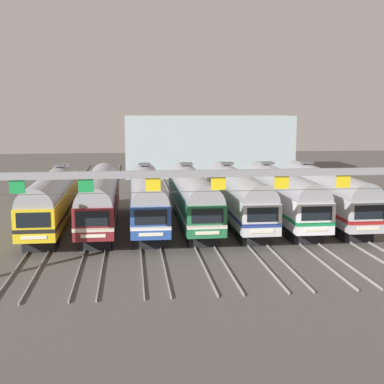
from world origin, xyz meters
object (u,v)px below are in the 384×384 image
(commuter_train_green, at_px, (193,196))
(catenary_gantry, at_px, (218,187))
(commuter_train_maroon, at_px, (100,197))
(commuter_train_blue, at_px, (147,196))
(commuter_train_silver, at_px, (237,195))
(commuter_train_white, at_px, (281,194))
(commuter_train_yellow, at_px, (52,198))
(commuter_train_stainless, at_px, (325,193))

(commuter_train_green, bearing_deg, catenary_gantry, -90.00)
(commuter_train_maroon, relative_size, commuter_train_blue, 1.00)
(commuter_train_silver, relative_size, commuter_train_white, 1.00)
(commuter_train_green, relative_size, commuter_train_silver, 1.00)
(commuter_train_yellow, distance_m, commuter_train_blue, 7.97)
(commuter_train_yellow, distance_m, catenary_gantry, 18.23)
(commuter_train_silver, height_order, commuter_train_stainless, same)
(commuter_train_white, xyz_separation_m, catenary_gantry, (-7.97, -13.50, 2.73))
(catenary_gantry, bearing_deg, commuter_train_silver, 73.56)
(catenary_gantry, bearing_deg, commuter_train_green, 90.00)
(commuter_train_blue, distance_m, commuter_train_white, 11.95)
(commuter_train_yellow, distance_m, commuter_train_stainless, 23.90)
(commuter_train_blue, xyz_separation_m, commuter_train_green, (3.98, 0.00, 0.00))
(commuter_train_yellow, relative_size, commuter_train_stainless, 1.00)
(commuter_train_silver, bearing_deg, catenary_gantry, -106.44)
(commuter_train_blue, bearing_deg, commuter_train_silver, 0.00)
(commuter_train_blue, relative_size, commuter_train_green, 1.00)
(commuter_train_stainless, bearing_deg, commuter_train_green, 180.00)
(commuter_train_yellow, bearing_deg, commuter_train_blue, 0.00)
(commuter_train_stainless, height_order, catenary_gantry, catenary_gantry)
(catenary_gantry, bearing_deg, commuter_train_blue, 106.44)
(commuter_train_maroon, relative_size, commuter_train_white, 1.00)
(commuter_train_silver, xyz_separation_m, commuter_train_stainless, (7.97, 0.00, 0.00))
(commuter_train_blue, relative_size, commuter_train_white, 1.00)
(commuter_train_yellow, height_order, commuter_train_maroon, commuter_train_yellow)
(commuter_train_silver, bearing_deg, commuter_train_stainless, 0.00)
(commuter_train_white, bearing_deg, commuter_train_silver, 180.00)
(commuter_train_yellow, xyz_separation_m, catenary_gantry, (11.95, -13.50, 2.73))
(commuter_train_blue, relative_size, commuter_train_silver, 1.00)
(commuter_train_blue, bearing_deg, commuter_train_maroon, -179.94)
(commuter_train_yellow, distance_m, commuter_train_green, 11.95)
(commuter_train_stainless, distance_m, catenary_gantry, 18.23)
(commuter_train_silver, bearing_deg, commuter_train_white, 0.00)
(commuter_train_white, bearing_deg, commuter_train_yellow, 180.00)
(commuter_train_stainless, bearing_deg, commuter_train_white, 180.00)
(commuter_train_maroon, distance_m, catenary_gantry, 15.91)
(commuter_train_yellow, xyz_separation_m, commuter_train_silver, (15.93, 0.00, 0.00))
(commuter_train_silver, xyz_separation_m, catenary_gantry, (-3.98, -13.50, 2.73))
(commuter_train_blue, distance_m, commuter_train_green, 3.98)
(commuter_train_stainless, bearing_deg, commuter_train_silver, 180.00)
(commuter_train_white, bearing_deg, commuter_train_stainless, 0.00)
(commuter_train_silver, height_order, catenary_gantry, catenary_gantry)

